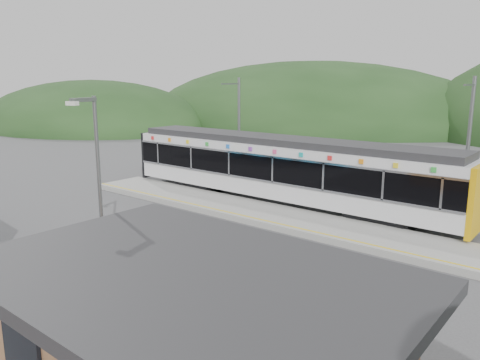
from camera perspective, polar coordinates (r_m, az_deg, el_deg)
The scene contains 9 objects.
ground at distance 20.82m, azimuth -0.19°, elevation -7.00°, with size 120.00×120.00×0.00m, color #4C4C4F.
hills at distance 22.50m, azimuth 21.16°, elevation -6.37°, with size 146.00×149.00×26.00m.
platform at distance 23.30m, azimuth 4.98°, elevation -4.58°, with size 26.00×3.20×0.30m, color #9E9E99.
yellow_line at distance 22.23m, azimuth 3.09°, elevation -4.94°, with size 26.00×0.10×0.01m, color yellow.
train at distance 26.04m, azimuth 5.02°, elevation 1.52°, with size 20.44×3.01×3.74m.
catenary_mast_west at distance 30.91m, azimuth -0.17°, elevation 6.18°, with size 0.18×1.80×7.00m.
catenary_mast_east at distance 24.61m, azimuth 25.99°, elevation 3.48°, with size 0.18×1.80×7.00m.
station_shelter at distance 10.39m, azimuth -6.41°, elevation -18.20°, with size 9.20×6.20×3.00m.
lamp_post at distance 15.46m, azimuth -17.20°, elevation 0.25°, with size 0.41×1.14×6.32m.
Camera 1 is at (12.48, -15.23, 6.76)m, focal length 35.00 mm.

